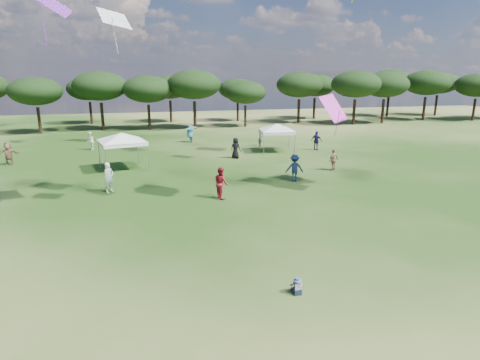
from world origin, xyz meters
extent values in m
plane|color=#254615|center=(0.00, 0.00, 0.00)|extent=(140.00, 140.00, 0.00)
cylinder|color=black|center=(-15.51, 44.30, 1.57)|extent=(0.36, 0.36, 3.14)
ellipsoid|color=black|center=(-15.51, 44.30, 5.03)|extent=(6.11, 6.11, 3.29)
cylinder|color=black|center=(-8.39, 45.81, 1.73)|extent=(0.40, 0.40, 3.46)
ellipsoid|color=black|center=(-8.39, 45.81, 5.54)|extent=(6.73, 6.73, 3.63)
cylinder|color=black|center=(-2.58, 44.63, 1.61)|extent=(0.37, 0.37, 3.21)
ellipsoid|color=black|center=(-2.58, 44.63, 5.14)|extent=(6.24, 6.24, 3.36)
cylinder|color=black|center=(3.26, 44.18, 1.78)|extent=(0.41, 0.41, 3.56)
ellipsoid|color=black|center=(3.26, 44.18, 5.69)|extent=(6.91, 6.91, 3.73)
cylinder|color=black|center=(10.19, 44.51, 1.44)|extent=(0.33, 0.33, 2.88)
ellipsoid|color=black|center=(10.19, 44.51, 4.61)|extent=(5.60, 5.60, 3.02)
cylinder|color=black|center=(18.96, 46.98, 1.72)|extent=(0.39, 0.39, 3.44)
ellipsoid|color=black|center=(18.96, 46.98, 5.51)|extent=(6.69, 6.69, 3.60)
cylinder|color=black|center=(25.77, 43.05, 1.77)|extent=(0.40, 0.40, 3.53)
ellipsoid|color=black|center=(25.77, 43.05, 5.65)|extent=(6.86, 6.86, 3.70)
cylinder|color=black|center=(30.65, 43.46, 1.73)|extent=(0.40, 0.40, 3.47)
ellipsoid|color=black|center=(30.65, 43.46, 5.55)|extent=(6.74, 6.74, 3.63)
cylinder|color=black|center=(39.22, 45.46, 1.79)|extent=(0.41, 0.41, 3.57)
ellipsoid|color=black|center=(39.22, 45.46, 5.72)|extent=(6.94, 6.94, 3.74)
cylinder|color=black|center=(46.34, 43.12, 1.68)|extent=(0.38, 0.38, 3.35)
ellipsoid|color=black|center=(46.34, 43.12, 5.37)|extent=(6.51, 6.51, 3.51)
cylinder|color=black|center=(-10.52, 53.31, 1.56)|extent=(0.36, 0.36, 3.11)
ellipsoid|color=black|center=(-10.52, 53.31, 4.98)|extent=(6.05, 6.05, 3.26)
cylinder|color=black|center=(0.83, 52.52, 1.60)|extent=(0.37, 0.37, 3.20)
ellipsoid|color=black|center=(0.83, 52.52, 5.12)|extent=(6.21, 6.21, 3.35)
cylinder|color=black|center=(10.82, 51.34, 1.50)|extent=(0.34, 0.34, 2.99)
ellipsoid|color=black|center=(10.82, 51.34, 4.79)|extent=(5.81, 5.81, 3.13)
cylinder|color=black|center=(23.62, 51.75, 1.66)|extent=(0.38, 0.38, 3.31)
ellipsoid|color=black|center=(23.62, 51.75, 5.30)|extent=(6.43, 6.43, 3.47)
cylinder|color=black|center=(37.30, 52.12, 1.82)|extent=(0.42, 0.42, 3.64)
ellipsoid|color=black|center=(37.30, 52.12, 5.82)|extent=(7.06, 7.06, 3.81)
cylinder|color=black|center=(46.40, 51.51, 1.73)|extent=(0.40, 0.40, 3.46)
ellipsoid|color=black|center=(46.40, 51.51, 5.53)|extent=(6.72, 6.72, 3.62)
cylinder|color=gray|center=(-6.40, 20.39, 1.05)|extent=(0.06, 0.06, 2.11)
cylinder|color=gray|center=(-3.49, 21.05, 1.05)|extent=(0.06, 0.06, 2.11)
cylinder|color=gray|center=(-7.06, 23.30, 1.05)|extent=(0.06, 0.06, 2.11)
cylinder|color=gray|center=(-4.15, 23.96, 1.05)|extent=(0.06, 0.06, 2.11)
cube|color=silver|center=(-5.27, 22.18, 2.06)|extent=(3.76, 3.76, 0.25)
pyramid|color=silver|center=(-5.27, 22.18, 2.78)|extent=(6.24, 6.24, 0.60)
cylinder|color=gray|center=(6.68, 25.10, 0.96)|extent=(0.06, 0.06, 1.91)
cylinder|color=gray|center=(9.42, 24.60, 0.96)|extent=(0.06, 0.06, 1.91)
cylinder|color=gray|center=(7.18, 27.84, 0.96)|extent=(0.06, 0.06, 1.91)
cylinder|color=gray|center=(9.92, 27.34, 0.96)|extent=(0.06, 0.06, 1.91)
cube|color=silver|center=(8.30, 26.22, 1.86)|extent=(3.42, 3.42, 0.25)
pyramid|color=silver|center=(8.30, 26.22, 2.59)|extent=(5.91, 5.91, 0.60)
cube|color=black|center=(0.64, 2.39, 0.09)|extent=(0.25, 0.25, 0.19)
cube|color=black|center=(0.56, 2.57, 0.05)|extent=(0.09, 0.22, 0.10)
cube|color=black|center=(0.72, 2.56, 0.05)|extent=(0.09, 0.22, 0.10)
cube|color=white|center=(0.64, 2.39, 0.30)|extent=(0.24, 0.17, 0.24)
cylinder|color=white|center=(0.49, 2.46, 0.30)|extent=(0.08, 0.24, 0.15)
cylinder|color=white|center=(0.79, 2.45, 0.30)|extent=(0.08, 0.24, 0.15)
sphere|color=#E0B293|center=(0.64, 2.39, 0.47)|extent=(0.17, 0.17, 0.17)
cone|color=#508FBB|center=(0.64, 2.39, 0.51)|extent=(0.28, 0.28, 0.03)
cylinder|color=#508FBB|center=(0.64, 2.39, 0.54)|extent=(0.18, 0.18, 0.07)
imported|color=black|center=(3.87, 24.15, 0.88)|extent=(1.03, 0.98, 1.77)
imported|color=#91744F|center=(9.87, 18.03, 0.80)|extent=(1.02, 0.75, 1.61)
imported|color=#8B5F4B|center=(-14.10, 26.05, 0.91)|extent=(1.73, 0.67, 1.82)
imported|color=white|center=(-5.96, 16.14, 0.92)|extent=(0.78, 0.79, 1.85)
imported|color=#1C1753|center=(12.18, 26.00, 0.90)|extent=(1.01, 1.10, 1.81)
imported|color=#16274D|center=(5.86, 15.77, 0.92)|extent=(1.30, 0.90, 1.84)
imported|color=maroon|center=(0.37, 13.28, 0.92)|extent=(0.88, 1.02, 1.84)
imported|color=#2D2D32|center=(7.67, 29.33, 0.84)|extent=(0.64, 0.73, 1.67)
imported|color=white|center=(-8.50, 31.24, 0.86)|extent=(0.71, 0.88, 1.72)
imported|color=#265F73|center=(1.20, 33.43, 0.93)|extent=(2.08, 2.03, 1.86)
plane|color=silver|center=(-4.82, 12.20, 9.47)|extent=(1.96, 2.04, 1.16)
plane|color=#D836BD|center=(7.47, 13.87, 4.97)|extent=(2.32, 1.83, 1.68)
camera|label=1|loc=(-4.07, -8.50, 6.95)|focal=30.00mm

